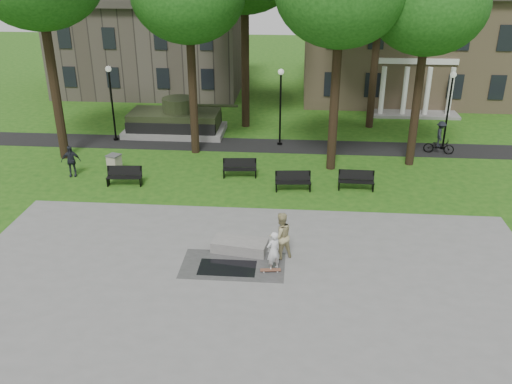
# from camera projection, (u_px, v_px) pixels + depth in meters

# --- Properties ---
(ground) EXTENTS (120.00, 120.00, 0.00)m
(ground) POSITION_uv_depth(u_px,v_px,m) (256.00, 240.00, 22.81)
(ground) COLOR #1C4C12
(ground) RESTS_ON ground
(plaza) EXTENTS (22.00, 16.00, 0.02)m
(plaza) POSITION_uv_depth(u_px,v_px,m) (244.00, 312.00, 18.26)
(plaza) COLOR gray
(plaza) RESTS_ON ground
(footpath) EXTENTS (44.00, 2.60, 0.01)m
(footpath) POSITION_uv_depth(u_px,v_px,m) (271.00, 146.00, 33.72)
(footpath) COLOR black
(footpath) RESTS_ON ground
(building_right) EXTENTS (17.00, 12.00, 8.60)m
(building_right) POSITION_uv_depth(u_px,v_px,m) (404.00, 42.00, 43.94)
(building_right) COLOR #9E8460
(building_right) RESTS_ON ground
(building_left) EXTENTS (15.00, 10.00, 7.20)m
(building_left) POSITION_uv_depth(u_px,v_px,m) (153.00, 47.00, 46.24)
(building_left) COLOR #4C443D
(building_left) RESTS_ON ground
(tree_3) EXTENTS (6.00, 6.00, 11.19)m
(tree_3) POSITION_uv_depth(u_px,v_px,m) (429.00, 5.00, 27.34)
(tree_3) COLOR black
(tree_3) RESTS_ON ground
(lamp_left) EXTENTS (0.36, 0.36, 4.73)m
(lamp_left) POSITION_uv_depth(u_px,v_px,m) (111.00, 97.00, 33.59)
(lamp_left) COLOR black
(lamp_left) RESTS_ON ground
(lamp_mid) EXTENTS (0.36, 0.36, 4.73)m
(lamp_mid) POSITION_uv_depth(u_px,v_px,m) (280.00, 101.00, 32.82)
(lamp_mid) COLOR black
(lamp_mid) RESTS_ON ground
(lamp_right) EXTENTS (0.36, 0.36, 4.73)m
(lamp_right) POSITION_uv_depth(u_px,v_px,m) (449.00, 104.00, 32.08)
(lamp_right) COLOR black
(lamp_right) RESTS_ON ground
(tank_monument) EXTENTS (7.45, 3.40, 2.40)m
(tank_monument) POSITION_uv_depth(u_px,v_px,m) (176.00, 121.00, 35.67)
(tank_monument) COLOR gray
(tank_monument) RESTS_ON ground
(puddle) EXTENTS (2.20, 1.20, 0.00)m
(puddle) POSITION_uv_depth(u_px,v_px,m) (227.00, 268.00, 20.77)
(puddle) COLOR black
(puddle) RESTS_ON plaza
(concrete_block) EXTENTS (2.33, 1.33, 0.45)m
(concrete_block) POSITION_uv_depth(u_px,v_px,m) (240.00, 246.00, 21.88)
(concrete_block) COLOR gray
(concrete_block) RESTS_ON plaza
(skateboard) EXTENTS (0.80, 0.29, 0.07)m
(skateboard) POSITION_uv_depth(u_px,v_px,m) (271.00, 270.00, 20.54)
(skateboard) COLOR brown
(skateboard) RESTS_ON plaza
(skateboarder) EXTENTS (0.69, 0.66, 1.60)m
(skateboarder) POSITION_uv_depth(u_px,v_px,m) (273.00, 251.00, 20.37)
(skateboarder) COLOR silver
(skateboarder) RESTS_ON plaza
(friend_watching) EXTENTS (1.18, 1.10, 1.93)m
(friend_watching) POSITION_uv_depth(u_px,v_px,m) (281.00, 236.00, 21.11)
(friend_watching) COLOR tan
(friend_watching) RESTS_ON plaza
(pedestrian_walker) EXTENTS (1.08, 0.67, 1.72)m
(pedestrian_walker) POSITION_uv_depth(u_px,v_px,m) (71.00, 161.00, 28.91)
(pedestrian_walker) COLOR #21232C
(pedestrian_walker) RESTS_ON ground
(cyclist) EXTENTS (1.84, 1.08, 1.99)m
(cyclist) POSITION_uv_depth(u_px,v_px,m) (440.00, 140.00, 32.16)
(cyclist) COLOR black
(cyclist) RESTS_ON ground
(park_bench_0) EXTENTS (1.83, 0.65, 1.00)m
(park_bench_0) POSITION_uv_depth(u_px,v_px,m) (125.00, 175.00, 27.95)
(park_bench_0) COLOR black
(park_bench_0) RESTS_ON ground
(park_bench_1) EXTENTS (1.83, 0.67, 1.00)m
(park_bench_1) POSITION_uv_depth(u_px,v_px,m) (240.00, 167.00, 28.97)
(park_bench_1) COLOR black
(park_bench_1) RESTS_ON ground
(park_bench_2) EXTENTS (1.83, 0.69, 1.00)m
(park_bench_2) POSITION_uv_depth(u_px,v_px,m) (293.00, 180.00, 27.33)
(park_bench_2) COLOR black
(park_bench_2) RESTS_ON ground
(park_bench_3) EXTENTS (1.81, 0.56, 1.00)m
(park_bench_3) POSITION_uv_depth(u_px,v_px,m) (356.00, 180.00, 27.43)
(park_bench_3) COLOR black
(park_bench_3) RESTS_ON ground
(trash_bin) EXTENTS (0.84, 0.84, 0.96)m
(trash_bin) POSITION_uv_depth(u_px,v_px,m) (114.00, 163.00, 29.68)
(trash_bin) COLOR #C1B29F
(trash_bin) RESTS_ON ground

